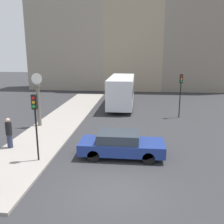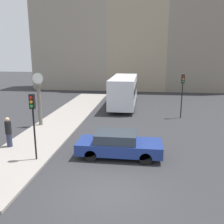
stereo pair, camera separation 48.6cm
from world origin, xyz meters
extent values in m
plane|color=#2D2D30|center=(0.00, 0.00, 0.00)|extent=(120.00, 120.00, 0.00)
cube|color=gray|center=(-5.33, 10.72, 0.06)|extent=(3.53, 25.44, 0.13)
cube|color=gray|center=(-9.80, 29.52, 7.17)|extent=(11.48, 5.00, 14.34)
cube|color=gray|center=(0.16, 29.52, 9.51)|extent=(8.44, 5.00, 19.01)
cube|color=gray|center=(9.96, 29.52, 9.24)|extent=(11.15, 5.00, 18.48)
cube|color=navy|center=(0.12, 3.61, 0.59)|extent=(4.65, 1.87, 0.62)
cube|color=#2D3842|center=(-0.06, 3.61, 1.16)|extent=(2.23, 1.68, 0.52)
cylinder|color=black|center=(1.56, 4.44, 0.32)|extent=(0.65, 0.22, 0.65)
cylinder|color=black|center=(1.56, 2.79, 0.32)|extent=(0.65, 0.22, 0.65)
cylinder|color=black|center=(-1.32, 4.44, 0.32)|extent=(0.65, 0.22, 0.65)
cylinder|color=black|center=(-1.32, 2.79, 0.32)|extent=(0.65, 0.22, 0.65)
cube|color=silver|center=(-0.72, 16.52, 1.76)|extent=(2.44, 8.17, 2.79)
cube|color=#1E232D|center=(-0.72, 16.52, 1.96)|extent=(2.47, 8.01, 0.82)
cylinder|color=black|center=(0.36, 19.05, 0.45)|extent=(0.28, 0.90, 0.90)
cylinder|color=black|center=(-1.80, 19.05, 0.45)|extent=(0.28, 0.90, 0.90)
cylinder|color=black|center=(0.36, 13.99, 0.45)|extent=(0.28, 0.90, 0.90)
cylinder|color=black|center=(-1.80, 13.99, 0.45)|extent=(0.28, 0.90, 0.90)
cylinder|color=black|center=(-4.19, 2.43, 1.50)|extent=(0.09, 0.09, 2.75)
cube|color=black|center=(-4.19, 2.43, 3.25)|extent=(0.26, 0.20, 0.76)
cylinder|color=red|center=(-4.19, 2.31, 3.46)|extent=(0.15, 0.04, 0.15)
cylinder|color=orange|center=(-4.19, 2.31, 3.25)|extent=(0.15, 0.04, 0.15)
cylinder|color=green|center=(-4.19, 2.31, 3.05)|extent=(0.15, 0.04, 0.15)
cylinder|color=black|center=(4.64, 12.58, 1.53)|extent=(0.09, 0.09, 3.06)
cube|color=black|center=(4.64, 12.58, 3.44)|extent=(0.26, 0.20, 0.76)
cylinder|color=red|center=(4.64, 12.46, 3.65)|extent=(0.15, 0.04, 0.15)
cylinder|color=orange|center=(4.64, 12.46, 3.44)|extent=(0.15, 0.04, 0.15)
cylinder|color=green|center=(4.64, 12.46, 3.23)|extent=(0.15, 0.04, 0.15)
cylinder|color=#666056|center=(-6.55, 8.59, 1.64)|extent=(0.28, 0.28, 3.03)
cube|color=#666056|center=(-6.55, 8.59, 3.24)|extent=(0.37, 0.37, 0.17)
cylinder|color=#666056|center=(-6.55, 8.59, 3.74)|extent=(0.90, 0.04, 0.90)
cylinder|color=white|center=(-6.55, 8.59, 3.74)|extent=(0.83, 0.06, 0.83)
cylinder|color=#2D334C|center=(-6.55, 3.96, 0.53)|extent=(0.31, 0.31, 0.81)
cylinder|color=black|center=(-6.55, 3.96, 1.31)|extent=(0.37, 0.37, 0.75)
sphere|color=tan|center=(-6.55, 3.96, 1.81)|extent=(0.26, 0.26, 0.26)
camera|label=1|loc=(0.90, -9.31, 5.69)|focal=40.00mm
camera|label=2|loc=(1.38, -9.26, 5.69)|focal=40.00mm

